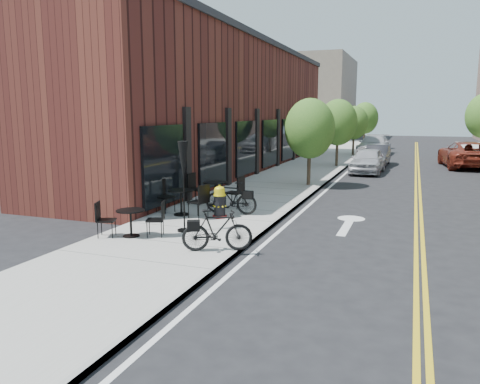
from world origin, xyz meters
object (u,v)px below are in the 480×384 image
at_px(bicycle_left, 231,198).
at_px(patio_umbrella, 183,167).
at_px(bistro_set_a, 131,219).
at_px(parked_car_c, 374,145).
at_px(bistro_set_b, 216,190).
at_px(bicycle_right, 217,230).
at_px(parked_car_b, 377,155).
at_px(parked_car_a, 368,161).
at_px(bistro_set_c, 181,198).
at_px(parked_car_far, 466,155).
at_px(fire_hydrant, 220,202).

xyz_separation_m(bicycle_left, patio_umbrella, (-0.38, -2.49, 1.23)).
bearing_deg(bistro_set_a, patio_umbrella, 21.22).
bearing_deg(parked_car_c, bistro_set_b, -95.48).
relative_size(bicycle_left, bicycle_right, 1.04).
bearing_deg(bistro_set_b, parked_car_b, 82.76).
distance_m(bicycle_left, parked_car_a, 13.24).
bearing_deg(bistro_set_c, bistro_set_b, 93.23).
xyz_separation_m(bicycle_right, parked_car_far, (7.18, 21.57, 0.17)).
bearing_deg(parked_car_b, fire_hydrant, -99.07).
bearing_deg(fire_hydrant, bistro_set_b, 106.28).
xyz_separation_m(bicycle_right, bistro_set_a, (-2.60, 0.41, -0.03)).
xyz_separation_m(bicycle_left, parked_car_c, (2.42, 24.61, 0.15)).
height_order(parked_car_c, parked_car_far, parked_car_far).
height_order(parked_car_a, parked_car_far, parked_car_far).
distance_m(bistro_set_b, parked_car_c, 23.81).
distance_m(bistro_set_c, parked_car_b, 18.33).
bearing_deg(bistro_set_b, parked_car_far, 68.19).
relative_size(bistro_set_a, parked_car_far, 0.30).
bearing_deg(bistro_set_c, fire_hydrant, 20.54).
height_order(parked_car_b, parked_car_c, parked_car_c).
relative_size(fire_hydrant, bicycle_left, 0.59).
distance_m(parked_car_a, parked_car_b, 4.15).
distance_m(bicycle_left, bistro_set_b, 1.43).
height_order(bicycle_right, parked_car_b, parked_car_b).
bearing_deg(bistro_set_a, bistro_set_b, 62.31).
bearing_deg(parked_car_a, bistro_set_a, -102.87).
xyz_separation_m(fire_hydrant, bicycle_left, (0.13, 0.62, 0.04)).
distance_m(parked_car_b, parked_car_c, 7.62).
bearing_deg(bistro_set_a, parked_car_far, 43.13).
bearing_deg(bicycle_right, bistro_set_b, -0.00).
xyz_separation_m(bistro_set_c, parked_car_a, (4.41, 13.59, 0.05)).
height_order(parked_car_b, parked_car_far, parked_car_far).
bearing_deg(parked_car_far, patio_umbrella, 60.66).
relative_size(parked_car_a, parked_car_c, 0.76).
bearing_deg(parked_car_a, bicycle_left, -100.86).
bearing_deg(patio_umbrella, bistro_set_b, 99.64).
relative_size(bicycle_left, parked_car_far, 0.30).
relative_size(bistro_set_b, patio_umbrella, 0.84).
height_order(patio_umbrella, parked_car_a, patio_umbrella).
bearing_deg(bistro_set_b, bicycle_left, -39.33).
distance_m(fire_hydrant, parked_car_c, 25.36).
bearing_deg(bicycle_right, bistro_set_c, 15.37).
xyz_separation_m(bicycle_left, bistro_set_c, (-1.40, -0.70, 0.01)).
xyz_separation_m(bistro_set_a, bistro_set_b, (0.45, 4.52, 0.08)).
xyz_separation_m(bicycle_left, parked_car_a, (3.01, 12.89, 0.06)).
bearing_deg(bistro_set_c, bistro_set_a, -73.56).
relative_size(bicycle_left, parked_car_b, 0.44).
height_order(bicycle_left, bistro_set_a, bicycle_left).
xyz_separation_m(bistro_set_b, parked_car_c, (3.40, 23.57, 0.12)).
distance_m(bicycle_right, parked_car_a, 16.88).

